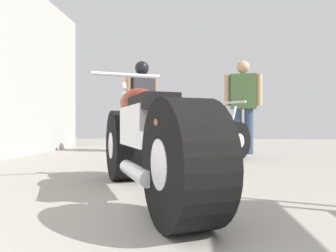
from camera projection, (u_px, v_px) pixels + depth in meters
name	position (u px, v px, depth m)	size (l,w,h in m)	color
ground_plane	(175.00, 174.00, 3.33)	(17.39, 17.39, 0.00)	#9E998E
motorcycle_maroon_cruiser	(146.00, 141.00, 2.24)	(1.15, 2.10, 1.02)	black
motorcycle_black_naked	(203.00, 137.00, 4.30)	(1.48, 1.54, 0.89)	black
mechanic_in_blue	(243.00, 101.00, 5.72)	(0.69, 0.29, 1.72)	#384766
mechanic_with_helmet	(142.00, 98.00, 6.03)	(0.62, 0.52, 1.78)	#4C4C4C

